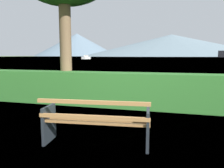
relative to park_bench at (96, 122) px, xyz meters
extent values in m
plane|color=#4C6B33|center=(-0.01, 0.06, -0.43)|extent=(1400.00, 1400.00, 0.00)
plane|color=#7A99A8|center=(-0.01, 307.88, -0.43)|extent=(620.00, 620.00, 0.00)
cube|color=#A0703F|center=(0.01, -0.13, 0.02)|extent=(1.88, 0.26, 0.04)
cube|color=#A0703F|center=(-0.01, 0.06, 0.02)|extent=(1.88, 0.26, 0.04)
cube|color=#A0703F|center=(-0.03, 0.25, 0.02)|extent=(1.88, 0.26, 0.04)
cube|color=#A0703F|center=(0.02, -0.20, 0.14)|extent=(1.88, 0.24, 0.06)
cube|color=#A0703F|center=(0.03, -0.25, 0.40)|extent=(1.88, 0.24, 0.06)
cube|color=#1E2328|center=(-0.90, -0.05, -0.09)|extent=(0.10, 0.51, 0.68)
cube|color=#1E2328|center=(0.89, 0.14, -0.09)|extent=(0.10, 0.51, 0.68)
cube|color=#2D6B28|center=(-0.01, 3.02, 0.10)|extent=(12.91, 0.76, 1.07)
cylinder|color=brown|center=(-2.30, 3.40, 1.52)|extent=(0.40, 0.40, 3.89)
cube|color=silver|center=(-36.55, 89.82, 0.15)|extent=(2.37, 5.89, 1.15)
cube|color=beige|center=(-36.55, 89.82, 1.08)|extent=(1.47, 2.18, 0.72)
cone|color=slate|center=(-269.52, 594.89, 32.85)|extent=(245.93, 245.93, 66.56)
cone|color=slate|center=(-0.01, 529.26, 25.02)|extent=(418.51, 418.51, 50.91)
camera|label=1|loc=(1.24, -3.48, 1.15)|focal=34.68mm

